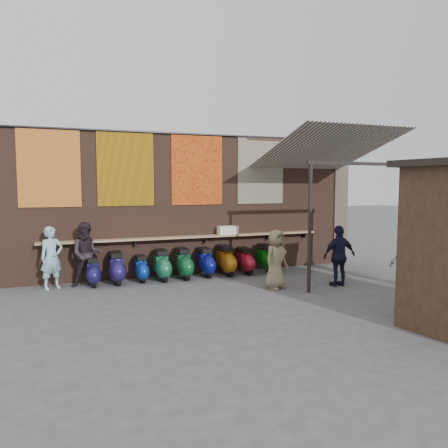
{
  "coord_description": "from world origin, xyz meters",
  "views": [
    {
      "loc": [
        -3.45,
        -9.42,
        2.57
      ],
      "look_at": [
        0.62,
        1.2,
        1.54
      ],
      "focal_mm": 35.0,
      "sensor_mm": 36.0,
      "label": 1
    }
  ],
  "objects_px": {
    "shelf_box": "(228,230)",
    "shopper_navy": "(339,256)",
    "scooter_stool_7": "(245,261)",
    "diner_right": "(87,254)",
    "scooter_stool_3": "(162,265)",
    "scooter_stool_4": "(183,264)",
    "scooter_stool_8": "(266,258)",
    "scooter_stool_5": "(205,262)",
    "scooter_stool_1": "(117,268)",
    "diner_left": "(52,258)",
    "scooter_stool_0": "(93,272)",
    "scooter_stool_6": "(226,260)",
    "shopper_tan": "(276,259)",
    "shopper_grey": "(408,255)",
    "scooter_stool_2": "(141,269)"
  },
  "relations": [
    {
      "from": "shelf_box",
      "to": "shopper_navy",
      "type": "bearing_deg",
      "value": -52.2
    },
    {
      "from": "scooter_stool_7",
      "to": "diner_right",
      "type": "height_order",
      "value": "diner_right"
    },
    {
      "from": "scooter_stool_3",
      "to": "scooter_stool_7",
      "type": "relative_size",
      "value": 1.09
    },
    {
      "from": "scooter_stool_3",
      "to": "scooter_stool_4",
      "type": "distance_m",
      "value": 0.6
    },
    {
      "from": "scooter_stool_8",
      "to": "shopper_navy",
      "type": "relative_size",
      "value": 0.56
    },
    {
      "from": "scooter_stool_4",
      "to": "shopper_navy",
      "type": "distance_m",
      "value": 4.14
    },
    {
      "from": "scooter_stool_4",
      "to": "scooter_stool_5",
      "type": "height_order",
      "value": "scooter_stool_4"
    },
    {
      "from": "scooter_stool_1",
      "to": "diner_left",
      "type": "bearing_deg",
      "value": -179.49
    },
    {
      "from": "scooter_stool_0",
      "to": "scooter_stool_4",
      "type": "distance_m",
      "value": 2.38
    },
    {
      "from": "scooter_stool_0",
      "to": "scooter_stool_5",
      "type": "height_order",
      "value": "scooter_stool_5"
    },
    {
      "from": "shelf_box",
      "to": "scooter_stool_0",
      "type": "bearing_deg",
      "value": -175.42
    },
    {
      "from": "diner_right",
      "to": "scooter_stool_8",
      "type": "bearing_deg",
      "value": 1.59
    },
    {
      "from": "scooter_stool_6",
      "to": "scooter_stool_7",
      "type": "relative_size",
      "value": 1.12
    },
    {
      "from": "scooter_stool_1",
      "to": "shelf_box",
      "type": "bearing_deg",
      "value": 5.08
    },
    {
      "from": "scooter_stool_0",
      "to": "scooter_stool_5",
      "type": "relative_size",
      "value": 0.91
    },
    {
      "from": "shopper_navy",
      "to": "shopper_tan",
      "type": "relative_size",
      "value": 1.06
    },
    {
      "from": "shelf_box",
      "to": "scooter_stool_8",
      "type": "distance_m",
      "value": 1.41
    },
    {
      "from": "diner_right",
      "to": "scooter_stool_5",
      "type": "bearing_deg",
      "value": 2.86
    },
    {
      "from": "scooter_stool_5",
      "to": "shopper_grey",
      "type": "xyz_separation_m",
      "value": [
        4.48,
        -2.9,
        0.38
      ]
    },
    {
      "from": "diner_left",
      "to": "shopper_grey",
      "type": "distance_m",
      "value": 8.95
    },
    {
      "from": "scooter_stool_5",
      "to": "scooter_stool_7",
      "type": "bearing_deg",
      "value": -1.45
    },
    {
      "from": "scooter_stool_1",
      "to": "scooter_stool_6",
      "type": "xyz_separation_m",
      "value": [
        3.05,
        0.01,
        0.01
      ]
    },
    {
      "from": "shelf_box",
      "to": "diner_left",
      "type": "distance_m",
      "value": 4.8
    },
    {
      "from": "scooter_stool_4",
      "to": "shopper_grey",
      "type": "bearing_deg",
      "value": -28.95
    },
    {
      "from": "scooter_stool_0",
      "to": "diner_left",
      "type": "bearing_deg",
      "value": 179.68
    },
    {
      "from": "shelf_box",
      "to": "scooter_stool_4",
      "type": "bearing_deg",
      "value": -167.57
    },
    {
      "from": "scooter_stool_5",
      "to": "scooter_stool_3",
      "type": "bearing_deg",
      "value": -177.07
    },
    {
      "from": "scooter_stool_2",
      "to": "shopper_navy",
      "type": "distance_m",
      "value": 5.16
    },
    {
      "from": "scooter_stool_4",
      "to": "diner_right",
      "type": "xyz_separation_m",
      "value": [
        -2.51,
        0.01,
        0.4
      ]
    },
    {
      "from": "scooter_stool_3",
      "to": "diner_left",
      "type": "distance_m",
      "value": 2.77
    },
    {
      "from": "shelf_box",
      "to": "scooter_stool_8",
      "type": "height_order",
      "value": "shelf_box"
    },
    {
      "from": "scooter_stool_4",
      "to": "shopper_tan",
      "type": "bearing_deg",
      "value": -46.68
    },
    {
      "from": "scooter_stool_1",
      "to": "scooter_stool_6",
      "type": "bearing_deg",
      "value": 0.14
    },
    {
      "from": "shopper_grey",
      "to": "scooter_stool_6",
      "type": "bearing_deg",
      "value": -31.08
    },
    {
      "from": "scooter_stool_1",
      "to": "scooter_stool_7",
      "type": "relative_size",
      "value": 1.09
    },
    {
      "from": "scooter_stool_3",
      "to": "diner_right",
      "type": "xyz_separation_m",
      "value": [
        -1.91,
        0.02,
        0.41
      ]
    },
    {
      "from": "scooter_stool_4",
      "to": "diner_left",
      "type": "relative_size",
      "value": 0.56
    },
    {
      "from": "shelf_box",
      "to": "scooter_stool_0",
      "type": "relative_size",
      "value": 0.76
    },
    {
      "from": "scooter_stool_3",
      "to": "scooter_stool_5",
      "type": "height_order",
      "value": "scooter_stool_3"
    },
    {
      "from": "scooter_stool_2",
      "to": "shopper_grey",
      "type": "height_order",
      "value": "shopper_grey"
    },
    {
      "from": "scooter_stool_0",
      "to": "scooter_stool_8",
      "type": "relative_size",
      "value": 0.88
    },
    {
      "from": "scooter_stool_2",
      "to": "scooter_stool_3",
      "type": "relative_size",
      "value": 0.84
    },
    {
      "from": "scooter_stool_0",
      "to": "scooter_stool_4",
      "type": "relative_size",
      "value": 0.87
    },
    {
      "from": "shopper_navy",
      "to": "scooter_stool_3",
      "type": "bearing_deg",
      "value": -28.84
    },
    {
      "from": "scooter_stool_2",
      "to": "scooter_stool_5",
      "type": "xyz_separation_m",
      "value": [
        1.8,
        0.0,
        0.05
      ]
    },
    {
      "from": "scooter_stool_1",
      "to": "diner_right",
      "type": "bearing_deg",
      "value": -178.9
    },
    {
      "from": "scooter_stool_7",
      "to": "shelf_box",
      "type": "bearing_deg",
      "value": 146.04
    },
    {
      "from": "scooter_stool_3",
      "to": "shopper_grey",
      "type": "height_order",
      "value": "shopper_grey"
    },
    {
      "from": "shelf_box",
      "to": "scooter_stool_5",
      "type": "bearing_deg",
      "value": -161.48
    },
    {
      "from": "scooter_stool_0",
      "to": "diner_right",
      "type": "height_order",
      "value": "diner_right"
    }
  ]
}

